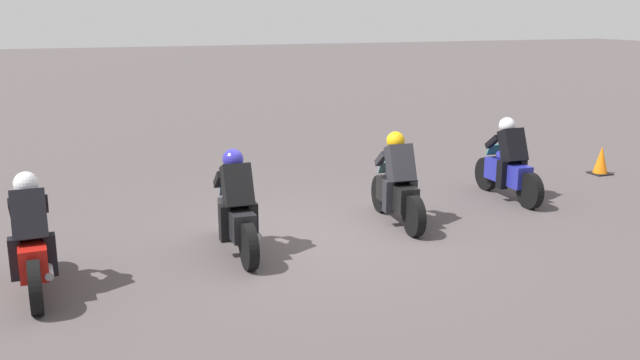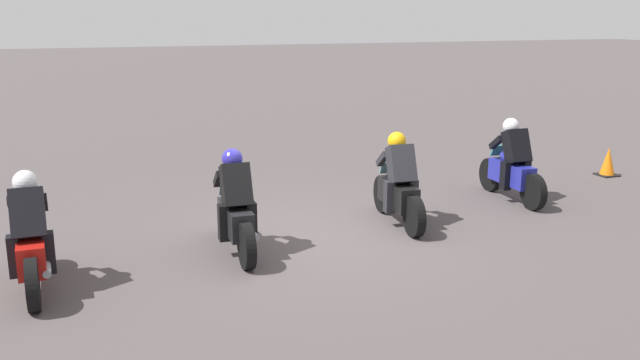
{
  "view_description": "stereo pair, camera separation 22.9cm",
  "coord_description": "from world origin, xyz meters",
  "px_view_note": "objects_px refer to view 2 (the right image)",
  "views": [
    {
      "loc": [
        -9.6,
        3.6,
        3.41
      ],
      "look_at": [
        -0.01,
        -0.06,
        0.9
      ],
      "focal_mm": 38.94,
      "sensor_mm": 36.0,
      "label": 1
    },
    {
      "loc": [
        -9.68,
        3.38,
        3.41
      ],
      "look_at": [
        -0.01,
        -0.06,
        0.9
      ],
      "focal_mm": 38.94,
      "sensor_mm": 36.0,
      "label": 2
    }
  ],
  "objects_px": {
    "rider_lane_a": "(512,167)",
    "rider_lane_c": "(236,211)",
    "rider_lane_b": "(398,187)",
    "rider_lane_d": "(31,242)",
    "traffic_cone": "(608,162)"
  },
  "relations": [
    {
      "from": "rider_lane_a",
      "to": "rider_lane_b",
      "type": "relative_size",
      "value": 1.0
    },
    {
      "from": "rider_lane_d",
      "to": "rider_lane_c",
      "type": "bearing_deg",
      "value": -81.32
    },
    {
      "from": "rider_lane_b",
      "to": "traffic_cone",
      "type": "height_order",
      "value": "rider_lane_b"
    },
    {
      "from": "rider_lane_c",
      "to": "rider_lane_b",
      "type": "bearing_deg",
      "value": -79.38
    },
    {
      "from": "traffic_cone",
      "to": "rider_lane_d",
      "type": "bearing_deg",
      "value": 102.92
    },
    {
      "from": "rider_lane_b",
      "to": "rider_lane_d",
      "type": "relative_size",
      "value": 1.0
    },
    {
      "from": "rider_lane_d",
      "to": "traffic_cone",
      "type": "bearing_deg",
      "value": -78.86
    },
    {
      "from": "rider_lane_a",
      "to": "rider_lane_c",
      "type": "xyz_separation_m",
      "value": [
        -1.11,
        5.43,
        0.0
      ]
    },
    {
      "from": "rider_lane_a",
      "to": "rider_lane_c",
      "type": "distance_m",
      "value": 5.54
    },
    {
      "from": "rider_lane_d",
      "to": "traffic_cone",
      "type": "xyz_separation_m",
      "value": [
        2.57,
        -11.2,
        -0.34
      ]
    },
    {
      "from": "rider_lane_c",
      "to": "traffic_cone",
      "type": "distance_m",
      "value": 8.75
    },
    {
      "from": "traffic_cone",
      "to": "rider_lane_b",
      "type": "bearing_deg",
      "value": 105.71
    },
    {
      "from": "rider_lane_d",
      "to": "traffic_cone",
      "type": "distance_m",
      "value": 11.49
    },
    {
      "from": "rider_lane_a",
      "to": "rider_lane_b",
      "type": "xyz_separation_m",
      "value": [
        -0.64,
        2.62,
        0.0
      ]
    },
    {
      "from": "rider_lane_b",
      "to": "rider_lane_c",
      "type": "distance_m",
      "value": 2.85
    }
  ]
}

